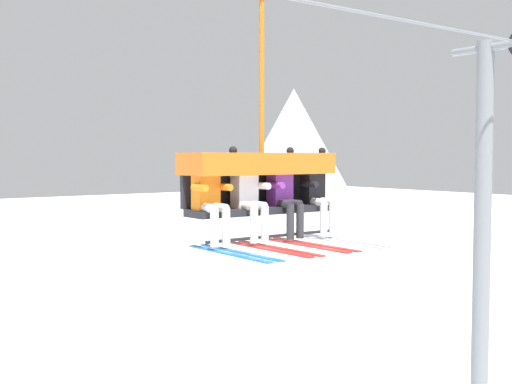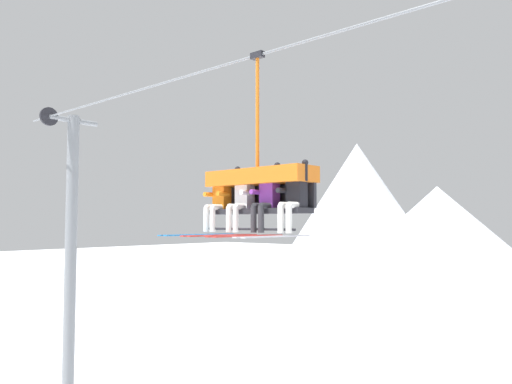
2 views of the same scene
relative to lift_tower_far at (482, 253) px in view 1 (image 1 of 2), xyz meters
The scene contains 7 objects.
mountain_peak_east 58.29m from the lift_tower_far, 53.95° to the left, with size 15.78×15.78×14.39m.
lift_tower_far is the anchor object (origin of this frame).
chairlift_chair 6.72m from the lift_tower_far, behind, with size 2.28×0.74×3.40m.
skier_orange 7.57m from the lift_tower_far, behind, with size 0.46×1.70×1.23m.
skier_white 6.97m from the lift_tower_far, behind, with size 0.48×1.70×1.34m.
skier_purple 6.37m from the lift_tower_far, behind, with size 0.48×1.70×1.34m.
skier_black 5.78m from the lift_tower_far, behind, with size 0.48×1.70×1.34m.
Camera 1 is at (-4.49, -7.92, 6.93)m, focal length 45.00 mm.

